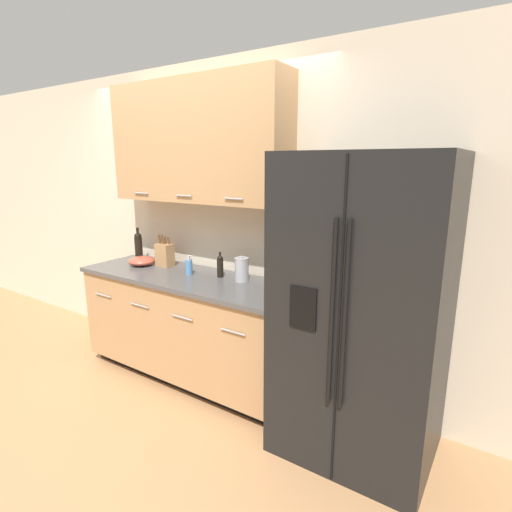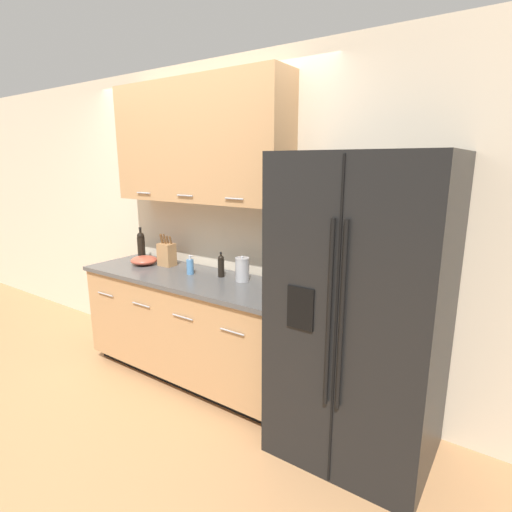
{
  "view_description": "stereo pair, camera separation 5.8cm",
  "coord_description": "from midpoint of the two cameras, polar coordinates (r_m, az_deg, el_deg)",
  "views": [
    {
      "loc": [
        2.33,
        -1.45,
        1.8
      ],
      "look_at": [
        0.8,
        0.87,
        1.15
      ],
      "focal_mm": 28.0,
      "sensor_mm": 36.0,
      "label": 1
    },
    {
      "loc": [
        2.38,
        -1.42,
        1.8
      ],
      "look_at": [
        0.8,
        0.87,
        1.15
      ],
      "focal_mm": 28.0,
      "sensor_mm": 36.0,
      "label": 2
    }
  ],
  "objects": [
    {
      "name": "knife_block",
      "position": [
        3.63,
        -13.37,
        0.2
      ],
      "size": [
        0.14,
        0.11,
        0.29
      ],
      "color": "#A87A4C",
      "rests_on": "counter_unit"
    },
    {
      "name": "counter_unit",
      "position": [
        3.47,
        -9.86,
        -9.78
      ],
      "size": [
        1.95,
        0.64,
        0.9
      ],
      "color": "black",
      "rests_on": "ground_plane"
    },
    {
      "name": "oil_bottle",
      "position": [
        3.22,
        -5.66,
        -1.39
      ],
      "size": [
        0.05,
        0.05,
        0.2
      ],
      "color": "black",
      "rests_on": "counter_unit"
    },
    {
      "name": "ground_plane",
      "position": [
        3.29,
        -22.52,
        -21.05
      ],
      "size": [
        14.0,
        14.0,
        0.0
      ],
      "primitive_type": "plane",
      "color": "#B27F51"
    },
    {
      "name": "soap_dispenser",
      "position": [
        3.33,
        -10.06,
        -1.52
      ],
      "size": [
        0.06,
        0.06,
        0.16
      ],
      "color": "#4C7FB2",
      "rests_on": "counter_unit"
    },
    {
      "name": "steel_canister",
      "position": [
        3.1,
        -2.59,
        -1.92
      ],
      "size": [
        0.11,
        0.11,
        0.2
      ],
      "color": "#A3A3A5",
      "rests_on": "counter_unit"
    },
    {
      "name": "mixing_bowl",
      "position": [
        3.74,
        -16.43,
        -0.66
      ],
      "size": [
        0.24,
        0.24,
        0.08
      ],
      "color": "#B24C38",
      "rests_on": "counter_unit"
    },
    {
      "name": "wall_back",
      "position": [
        3.49,
        -8.44,
        7.8
      ],
      "size": [
        10.0,
        0.39,
        2.6
      ],
      "color": "beige",
      "rests_on": "ground_plane"
    },
    {
      "name": "wine_bottle",
      "position": [
        3.9,
        -16.84,
        1.39
      ],
      "size": [
        0.07,
        0.07,
        0.31
      ],
      "color": "black",
      "rests_on": "counter_unit"
    },
    {
      "name": "refrigerator",
      "position": [
        2.51,
        14.34,
        -7.53
      ],
      "size": [
        0.93,
        0.79,
        1.86
      ],
      "color": "black",
      "rests_on": "ground_plane"
    }
  ]
}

